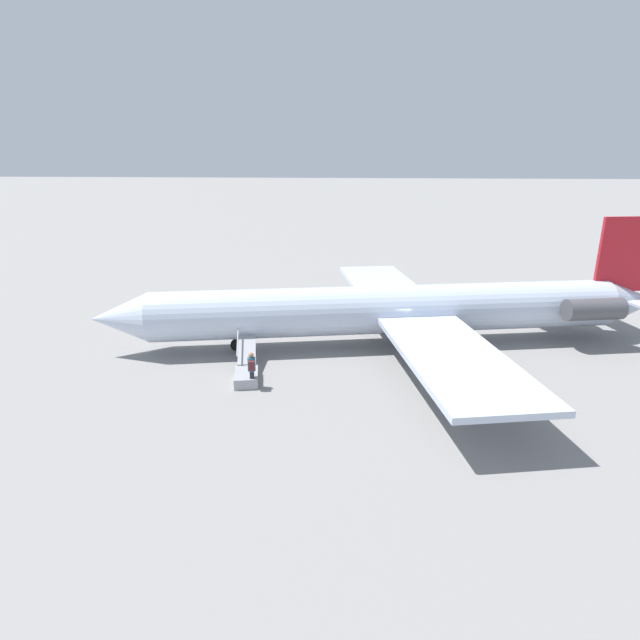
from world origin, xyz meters
The scene contains 4 objects.
ground_plane centered at (0.00, 0.00, 0.00)m, with size 600.00×600.00×0.00m, color gray.
airplane_main centered at (-0.97, -0.23, 2.13)m, with size 32.51×25.11×7.13m.
boarding_stairs centered at (6.78, 5.59, 0.38)m, with size 1.92×4.14×1.75m.
passenger centered at (6.25, 6.57, 1.00)m, with size 0.40×0.56×1.74m.
Camera 1 is at (0.61, 27.29, 10.10)m, focal length 28.00 mm.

